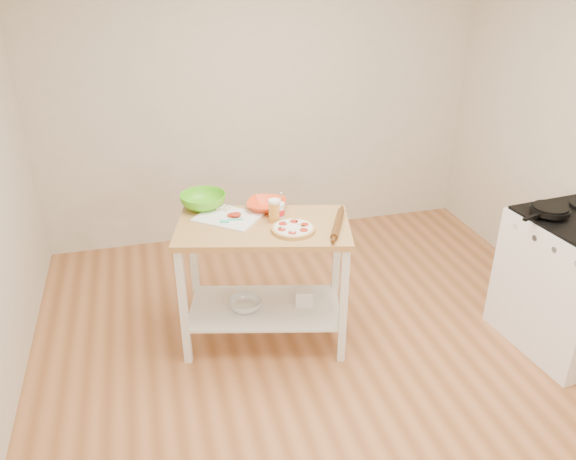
# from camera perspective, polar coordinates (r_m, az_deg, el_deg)

# --- Properties ---
(room_shell) EXTENTS (4.04, 4.54, 2.74)m
(room_shell) POSITION_cam_1_polar(r_m,az_deg,el_deg) (3.07, 6.50, 4.41)
(room_shell) COLOR #B67243
(room_shell) RESTS_ON ground
(prep_island) EXTENTS (1.24, 0.87, 0.90)m
(prep_island) POSITION_cam_1_polar(r_m,az_deg,el_deg) (3.77, -2.46, -2.91)
(prep_island) COLOR #B7874B
(prep_island) RESTS_ON ground
(gas_stove) EXTENTS (0.76, 0.87, 1.11)m
(gas_stove) POSITION_cam_1_polar(r_m,az_deg,el_deg) (4.29, 27.03, -4.84)
(gas_stove) COLOR white
(gas_stove) RESTS_ON ground
(skillet) EXTENTS (0.39, 0.25, 0.03)m
(skillet) POSITION_cam_1_polar(r_m,az_deg,el_deg) (4.05, 25.01, 1.83)
(skillet) COLOR black
(skillet) RESTS_ON gas_stove
(pizza) EXTENTS (0.28, 0.28, 0.04)m
(pizza) POSITION_cam_1_polar(r_m,az_deg,el_deg) (3.56, 0.52, 0.14)
(pizza) COLOR tan
(pizza) RESTS_ON prep_island
(cutting_board) EXTENTS (0.50, 0.48, 0.04)m
(cutting_board) POSITION_cam_1_polar(r_m,az_deg,el_deg) (3.76, -6.10, 1.36)
(cutting_board) COLOR white
(cutting_board) RESTS_ON prep_island
(spatula) EXTENTS (0.16, 0.05, 0.01)m
(spatula) POSITION_cam_1_polar(r_m,az_deg,el_deg) (3.69, -5.87, 0.98)
(spatula) COLOR #3CCEAC
(spatula) RESTS_ON cutting_board
(knife) EXTENTS (0.26, 0.10, 0.01)m
(knife) POSITION_cam_1_polar(r_m,az_deg,el_deg) (3.93, -8.35, 2.50)
(knife) COLOR silver
(knife) RESTS_ON cutting_board
(orange_bowl) EXTENTS (0.35, 0.35, 0.06)m
(orange_bowl) POSITION_cam_1_polar(r_m,az_deg,el_deg) (3.85, -2.19, 2.52)
(orange_bowl) COLOR #FF491B
(orange_bowl) RESTS_ON prep_island
(green_bowl) EXTENTS (0.36, 0.36, 0.10)m
(green_bowl) POSITION_cam_1_polar(r_m,az_deg,el_deg) (3.92, -8.62, 2.95)
(green_bowl) COLOR #57C41A
(green_bowl) RESTS_ON prep_island
(beer_pint) EXTENTS (0.08, 0.08, 0.15)m
(beer_pint) POSITION_cam_1_polar(r_m,az_deg,el_deg) (3.66, -1.42, 1.98)
(beer_pint) COLOR orange
(beer_pint) RESTS_ON prep_island
(yogurt_tub) EXTENTS (0.09, 0.09, 0.20)m
(yogurt_tub) POSITION_cam_1_polar(r_m,az_deg,el_deg) (3.70, -1.07, 1.91)
(yogurt_tub) COLOR white
(yogurt_tub) RESTS_ON prep_island
(rolling_pin) EXTENTS (0.22, 0.38, 0.05)m
(rolling_pin) POSITION_cam_1_polar(r_m,az_deg,el_deg) (3.62, 5.06, 0.63)
(rolling_pin) COLOR #593314
(rolling_pin) RESTS_ON prep_island
(shelf_glass_bowl) EXTENTS (0.28, 0.28, 0.07)m
(shelf_glass_bowl) POSITION_cam_1_polar(r_m,az_deg,el_deg) (3.94, -4.34, -7.56)
(shelf_glass_bowl) COLOR silver
(shelf_glass_bowl) RESTS_ON prep_island
(shelf_bin) EXTENTS (0.14, 0.14, 0.12)m
(shelf_bin) POSITION_cam_1_polar(r_m,az_deg,el_deg) (3.97, 1.63, -6.74)
(shelf_bin) COLOR white
(shelf_bin) RESTS_ON prep_island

